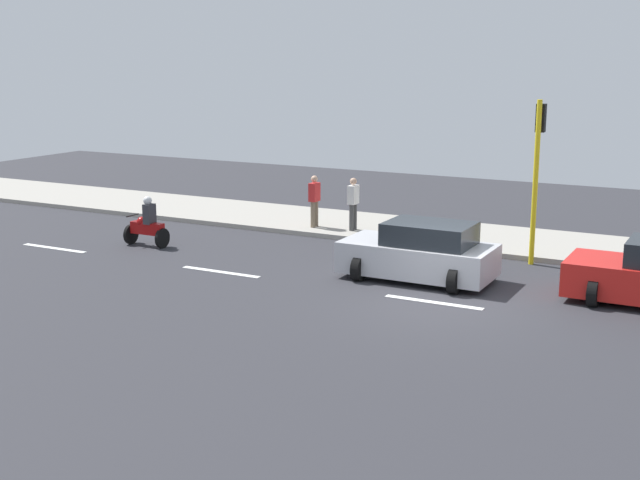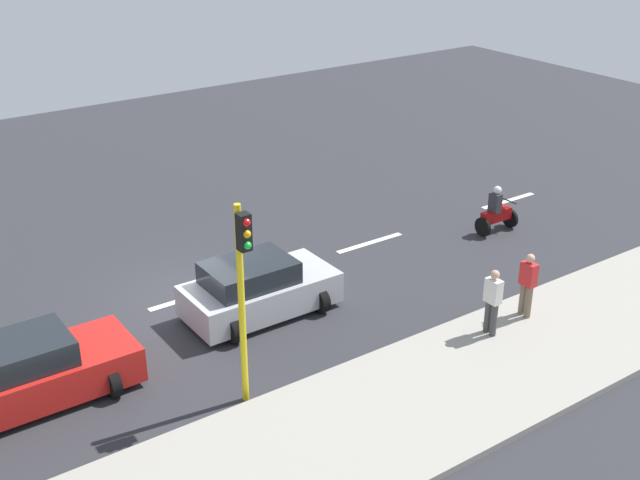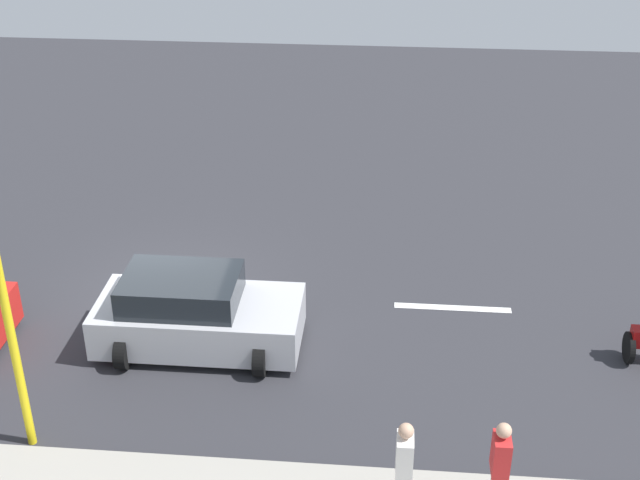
% 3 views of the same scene
% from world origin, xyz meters
% --- Properties ---
extents(ground_plane, '(40.00, 60.00, 0.10)m').
position_xyz_m(ground_plane, '(0.00, 0.00, -0.05)').
color(ground_plane, '#2D2D33').
extents(sidewalk, '(4.00, 60.00, 0.15)m').
position_xyz_m(sidewalk, '(7.00, 0.00, 0.07)').
color(sidewalk, '#9E998E').
rests_on(sidewalk, ground).
extents(lane_stripe_mid, '(0.20, 2.40, 0.01)m').
position_xyz_m(lane_stripe_mid, '(0.00, 0.00, 0.01)').
color(lane_stripe_mid, white).
rests_on(lane_stripe_mid, ground).
extents(lane_stripe_south, '(0.20, 2.40, 0.01)m').
position_xyz_m(lane_stripe_south, '(0.00, 6.00, 0.01)').
color(lane_stripe_south, white).
rests_on(lane_stripe_south, ground).
extents(lane_stripe_far_south, '(0.20, 2.40, 0.01)m').
position_xyz_m(lane_stripe_far_south, '(0.00, 12.00, 0.01)').
color(lane_stripe_far_south, white).
rests_on(lane_stripe_far_south, ground).
extents(car_silver, '(2.25, 3.87, 1.52)m').
position_xyz_m(car_silver, '(1.76, 1.03, 0.71)').
color(car_silver, '#B7B7BC').
rests_on(car_silver, ground).
extents(car_red, '(2.22, 4.44, 1.52)m').
position_xyz_m(car_red, '(2.22, -4.89, 0.71)').
color(car_red, red).
rests_on(car_red, ground).
extents(motorcycle, '(0.60, 1.30, 1.53)m').
position_xyz_m(motorcycle, '(1.56, 9.73, 0.64)').
color(motorcycle, black).
rests_on(motorcycle, ground).
extents(pedestrian_near_signal, '(0.40, 0.24, 1.69)m').
position_xyz_m(pedestrian_near_signal, '(5.97, 4.97, 1.06)').
color(pedestrian_near_signal, '#3F3F3F').
rests_on(pedestrian_near_signal, sidewalk).
extents(pedestrian_by_tree, '(0.40, 0.24, 1.69)m').
position_xyz_m(pedestrian_by_tree, '(5.84, 6.31, 1.06)').
color(pedestrian_by_tree, '#72604C').
rests_on(pedestrian_by_tree, sidewalk).
extents(traffic_light_corner, '(0.49, 0.24, 4.50)m').
position_xyz_m(traffic_light_corner, '(4.85, -1.08, 2.93)').
color(traffic_light_corner, yellow).
rests_on(traffic_light_corner, ground).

